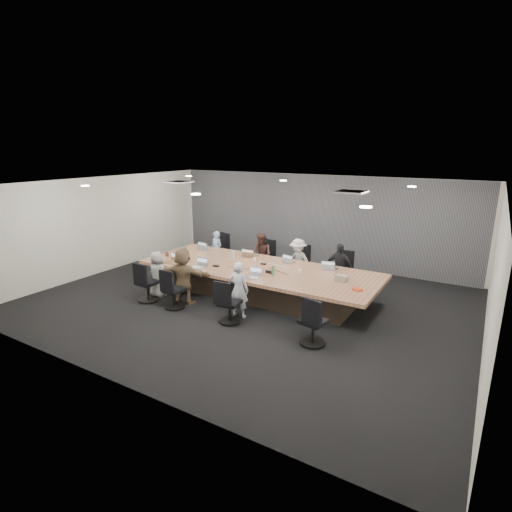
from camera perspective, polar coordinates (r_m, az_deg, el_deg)
The scene contains 41 objects.
floor at distance 9.75m, azimuth -1.21°, elevation -6.50°, with size 10.00×8.00×0.00m, color black.
ceiling at distance 9.08m, azimuth -1.31°, elevation 10.12°, with size 10.00×8.00×0.00m, color white.
wall_back at distance 12.81m, azimuth 8.32°, elevation 5.18°, with size 10.00×2.80×0.00m, color silver.
wall_front at distance 6.44m, azimuth -20.60°, elevation -5.91°, with size 10.00×2.80×0.00m, color silver.
wall_left at distance 12.64m, azimuth -20.90°, elevation 4.20°, with size 8.00×2.80×0.00m, color silver.
wall_right at distance 7.98m, azimuth 30.87°, elevation -3.11°, with size 8.00×2.80×0.00m, color silver.
curtain at distance 12.74m, azimuth 8.18°, elevation 5.13°, with size 9.80×0.04×2.80m, color slate.
conference_table at distance 10.01m, azimuth 0.29°, elevation -3.45°, with size 6.00×2.20×0.74m.
chair_0 at distance 12.56m, azimuth -4.71°, elevation 0.43°, with size 0.54×0.54×0.81m, color black, non-canonical shape.
chair_1 at distance 11.74m, azimuth 1.65°, elevation -0.68°, with size 0.52×0.52×0.77m, color black, non-canonical shape.
chair_2 at distance 11.25m, azimuth 6.73°, elevation -1.49°, with size 0.52×0.52×0.78m, color black, non-canonical shape.
chair_3 at distance 10.87m, azimuth 12.27°, elevation -2.50°, with size 0.49×0.49×0.72m, color black, non-canonical shape.
chair_4 at distance 9.99m, azimuth -15.23°, elevation -4.10°, with size 0.53×0.53×0.78m, color black, non-canonical shape.
chair_5 at distance 9.44m, azimuth -11.62°, elevation -5.21°, with size 0.49×0.49×0.73m, color black, non-canonical shape.
chair_6 at distance 8.52m, azimuth -3.77°, elevation -7.17°, with size 0.50×0.50×0.74m, color black, non-canonical shape.
chair_7 at distance 7.68m, azimuth 8.19°, elevation -9.77°, with size 0.52×0.52×0.77m, color black, non-canonical shape.
person_0 at distance 12.25m, azimuth -5.68°, elevation 0.86°, with size 0.42×0.28×1.16m, color #A1C8EB.
laptop_0 at distance 11.78m, azimuth -7.28°, elevation 1.09°, with size 0.34×0.24×0.02m, color #B2B2B7.
person_1 at distance 11.38m, azimuth 0.80°, elevation 0.12°, with size 0.62×0.48×1.27m, color #432823.
laptop_1 at distance 10.90m, azimuth -0.65°, elevation 0.04°, with size 0.36×0.25×0.02m, color #8C6647.
person_2 at distance 10.88m, azimuth 6.01°, elevation -0.77°, with size 0.80×0.46×1.24m, color #BCBCBC.
laptop_2 at distance 10.37m, azimuth 4.74°, elevation -0.82°, with size 0.30×0.21×0.02m, color #B2B2B7.
person_3 at distance 10.47m, azimuth 11.73°, elevation -1.60°, with size 0.74×0.31×1.26m, color black.
laptop_3 at distance 9.94m, azimuth 10.71°, elevation -1.76°, with size 0.33×0.23×0.02m, color #B2B2B7.
person_4 at distance 10.17m, azimuth -13.90°, elevation -2.56°, with size 0.57×0.37×1.16m, color #A1A1A1.
laptop_4 at distance 10.50m, azimuth -11.87°, elevation -0.90°, with size 0.36×0.25×0.02m, color #8C6647.
person_5 at distance 9.58m, azimuth -10.32°, elevation -2.80°, with size 1.27×0.40×1.37m, color #7E6447.
laptop_5 at distance 9.96m, azimuth -8.27°, elevation -1.61°, with size 0.30×0.21×0.02m, color #B2B2B7.
person_6 at distance 8.70m, azimuth -2.50°, elevation -4.82°, with size 0.46×0.30×1.26m, color silver.
laptop_6 at distance 9.10m, azimuth -0.60°, elevation -3.10°, with size 0.30×0.20×0.02m, color #B2B2B7.
bottle_green_left at distance 11.65m, azimuth -10.10°, elevation 1.36°, with size 0.07×0.07×0.23m, color #3F7845.
bottle_green_right at distance 9.24m, azimuth 2.44°, elevation -2.12°, with size 0.06×0.06×0.23m, color #3F7845.
bottle_clear at distance 10.61m, azimuth -3.29°, elevation 0.17°, with size 0.07×0.07×0.22m, color silver.
cup_white_far at distance 10.35m, azimuth -0.22°, elevation -0.55°, with size 0.08×0.08×0.10m, color white.
cup_white_near at distance 9.46m, azimuth 6.23°, elevation -2.20°, with size 0.08×0.08×0.10m, color white.
mug_brown at distance 11.13m, azimuth -12.59°, elevation 0.25°, with size 0.09×0.09×0.11m, color brown.
mic_left at distance 10.00m, azimuth -5.73°, elevation -1.41°, with size 0.15×0.10×0.03m, color black.
mic_right at distance 10.14m, azimuth 1.09°, elevation -1.11°, with size 0.14×0.09×0.03m, color black.
stapler at distance 9.43m, azimuth 1.87°, elevation -2.28°, with size 0.17×0.04×0.06m, color black.
canvas_bag at distance 9.07m, azimuth 12.17°, elevation -3.12°, with size 0.25×0.16×0.14m, color gray.
snack_packet at distance 8.58m, azimuth 14.28°, elevation -4.66°, with size 0.19×0.13×0.04m, color #E44522.
Camera 1 is at (4.81, -7.66, 3.63)m, focal length 28.00 mm.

